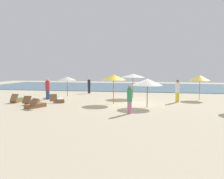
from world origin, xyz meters
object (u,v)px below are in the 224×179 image
object	(u,v)px
person_0	(177,91)
umbrella_1	(67,78)
umbrella_2	(114,77)
lounger_0	(35,105)
lounger_2	(19,100)
person_2	(48,89)
lounger_1	(59,100)
person_3	(89,86)
umbrella_0	(147,82)
umbrella_4	(200,78)
lounger_3	(32,102)
umbrella_5	(133,76)
person_1	(130,99)

from	to	relation	value
person_0	umbrella_1	bearing A→B (deg)	168.73
umbrella_1	umbrella_2	bearing A→B (deg)	-35.70
lounger_0	lounger_2	xyz separation A→B (m)	(-2.82, 2.40, 0.01)
umbrella_1	person_2	world-z (taller)	umbrella_1
umbrella_1	umbrella_2	size ratio (longest dim) A/B	0.86
lounger_1	person_3	bearing A→B (deg)	85.97
umbrella_0	umbrella_2	size ratio (longest dim) A/B	0.96
umbrella_4	umbrella_0	bearing A→B (deg)	-132.09
umbrella_0	lounger_0	distance (m)	8.11
umbrella_4	person_3	size ratio (longest dim) A/B	1.27
umbrella_0	lounger_1	size ratio (longest dim) A/B	1.24
umbrella_1	lounger_1	world-z (taller)	umbrella_1
umbrella_0	lounger_3	world-z (taller)	umbrella_0
umbrella_4	person_2	world-z (taller)	umbrella_4
umbrella_5	person_3	size ratio (longest dim) A/B	1.35
person_3	umbrella_0	bearing A→B (deg)	-50.73
umbrella_5	person_0	distance (m)	4.59
lounger_3	person_2	bearing A→B (deg)	90.78
umbrella_0	lounger_2	distance (m)	10.70
person_0	person_2	xyz separation A→B (m)	(-11.27, -0.37, 0.01)
umbrella_4	umbrella_5	bearing A→B (deg)	177.65
lounger_1	person_3	xyz separation A→B (m)	(0.49, 7.01, 0.68)
umbrella_2	lounger_3	size ratio (longest dim) A/B	1.31
lounger_0	umbrella_2	bearing A→B (deg)	30.32
umbrella_1	person_3	size ratio (longest dim) A/B	1.16
umbrella_2	umbrella_1	bearing A→B (deg)	144.30
umbrella_4	person_0	xyz separation A→B (m)	(-2.04, -1.90, -1.00)
umbrella_4	person_1	bearing A→B (deg)	-125.38
umbrella_1	lounger_3	distance (m)	5.54
lounger_0	umbrella_5	bearing A→B (deg)	48.05
person_3	umbrella_2	bearing A→B (deg)	-60.10
person_0	person_2	world-z (taller)	person_2
person_0	person_1	bearing A→B (deg)	-120.44
umbrella_5	lounger_3	xyz separation A→B (m)	(-7.34, -5.31, -1.92)
lounger_1	person_1	world-z (taller)	person_1
lounger_1	lounger_3	bearing A→B (deg)	-139.44
umbrella_2	umbrella_0	bearing A→B (deg)	-23.72
umbrella_5	lounger_2	xyz separation A→B (m)	(-9.02, -4.49, -1.92)
umbrella_4	lounger_2	xyz separation A→B (m)	(-14.95, -4.24, -1.75)
umbrella_5	person_0	size ratio (longest dim) A/B	1.25
umbrella_2	umbrella_4	world-z (taller)	umbrella_2
umbrella_0	person_1	world-z (taller)	umbrella_0
umbrella_5	lounger_2	size ratio (longest dim) A/B	1.37
umbrella_1	person_3	world-z (taller)	umbrella_1
umbrella_2	lounger_1	bearing A→B (deg)	179.49
lounger_3	person_1	xyz separation A→B (m)	(7.92, -2.47, 0.70)
umbrella_0	person_0	xyz separation A→B (m)	(2.35, 2.96, -0.86)
umbrella_5	lounger_1	distance (m)	7.14
lounger_0	lounger_1	world-z (taller)	lounger_0
lounger_0	person_3	distance (m)	10.09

